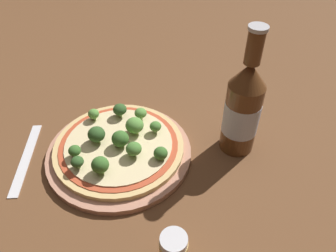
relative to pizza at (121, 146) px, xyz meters
name	(u,v)px	position (x,y,z in m)	size (l,w,h in m)	color
ground_plane	(120,150)	(0.00, 0.01, -0.02)	(3.00, 3.00, 0.00)	brown
plate	(119,152)	(-0.01, 0.00, -0.01)	(0.28, 0.28, 0.01)	tan
pizza	(121,146)	(0.00, 0.00, 0.00)	(0.25, 0.25, 0.01)	tan
broccoli_floret_0	(161,153)	(0.07, -0.04, 0.02)	(0.03, 0.03, 0.02)	#89A866
broccoli_floret_1	(120,139)	(0.00, -0.01, 0.03)	(0.03, 0.03, 0.03)	#89A866
broccoli_floret_2	(141,113)	(0.04, 0.07, 0.02)	(0.02, 0.02, 0.03)	#89A866
broccoli_floret_3	(77,162)	(-0.07, -0.06, 0.02)	(0.02, 0.02, 0.02)	#89A866
broccoli_floret_4	(100,165)	(-0.03, -0.07, 0.03)	(0.03, 0.03, 0.03)	#89A866
broccoli_floret_5	(119,110)	(-0.01, 0.08, 0.02)	(0.03, 0.03, 0.03)	#89A866
broccoli_floret_6	(134,149)	(0.03, -0.03, 0.02)	(0.03, 0.03, 0.03)	#89A866
broccoli_floret_7	(135,125)	(0.03, 0.03, 0.03)	(0.04, 0.04, 0.03)	#89A866
broccoli_floret_8	(96,135)	(-0.04, 0.00, 0.03)	(0.03, 0.03, 0.03)	#89A866
broccoli_floret_9	(94,114)	(-0.06, 0.07, 0.02)	(0.02, 0.02, 0.02)	#89A866
broccoli_floret_10	(75,151)	(-0.08, -0.03, 0.02)	(0.02, 0.02, 0.02)	#89A866
broccoli_floret_11	(155,127)	(0.07, 0.03, 0.02)	(0.02, 0.02, 0.02)	#89A866
beer_bottle	(242,107)	(0.22, 0.01, 0.08)	(0.07, 0.07, 0.25)	#563319
pepper_shaker	(173,251)	(0.08, -0.22, 0.01)	(0.04, 0.04, 0.07)	tan
fork	(26,158)	(-0.18, 0.00, -0.02)	(0.02, 0.19, 0.00)	silver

